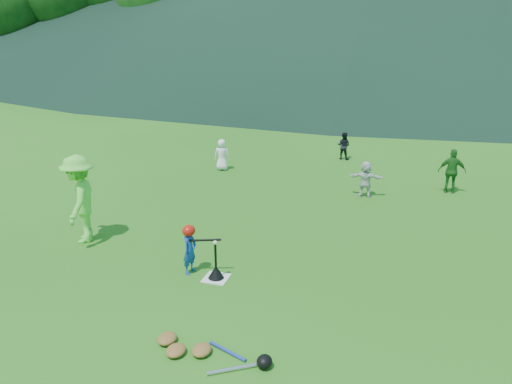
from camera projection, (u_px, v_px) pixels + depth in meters
ground at (216, 279)px, 9.31m from camera, size 120.00×120.00×0.00m
home_plate at (216, 278)px, 9.31m from camera, size 0.45×0.45×0.02m
baseball at (215, 243)px, 9.08m from camera, size 0.08×0.08×0.08m
batter_child at (190, 250)px, 9.40m from camera, size 0.27×0.37×0.95m
adult_coach at (80, 199)px, 10.65m from camera, size 1.12×1.42×1.92m
fielder_a at (222, 155)px, 16.03m from camera, size 0.55×0.41×1.01m
fielder_b at (344, 146)px, 17.33m from camera, size 0.53×0.45×0.96m
fielder_c at (452, 171)px, 13.82m from camera, size 0.75×0.33×1.26m
fielder_d at (366, 179)px, 13.56m from camera, size 0.94×0.32×1.00m
batting_tee at (216, 272)px, 9.27m from camera, size 0.30×0.30×0.68m
batter_gear at (190, 231)px, 9.27m from camera, size 0.72×0.28×0.31m
equipment_pile at (201, 350)px, 7.17m from camera, size 1.80×0.72×0.19m
outfield_fence at (366, 81)px, 34.40m from camera, size 70.07×0.08×1.33m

